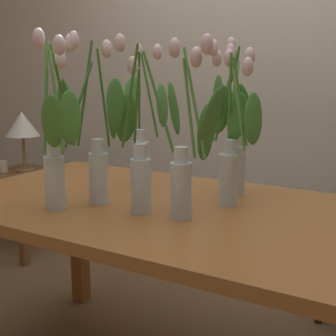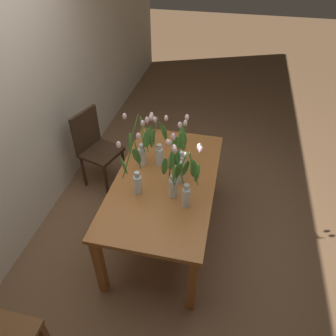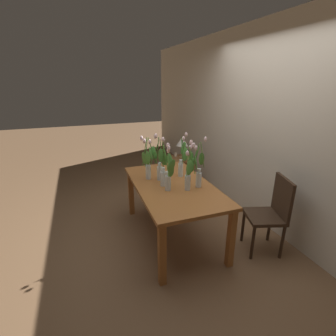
{
  "view_description": "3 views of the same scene",
  "coord_description": "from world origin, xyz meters",
  "px_view_note": "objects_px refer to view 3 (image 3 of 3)",
  "views": [
    {
      "loc": [
        0.81,
        -1.34,
        1.19
      ],
      "look_at": [
        0.03,
        -0.01,
        0.87
      ],
      "focal_mm": 49.17,
      "sensor_mm": 36.0,
      "label": 1
    },
    {
      "loc": [
        -2.1,
        -0.49,
        2.66
      ],
      "look_at": [
        -0.02,
        -0.03,
        0.9
      ],
      "focal_mm": 34.15,
      "sensor_mm": 36.0,
      "label": 2
    },
    {
      "loc": [
        2.63,
        -1.0,
        1.97
      ],
      "look_at": [
        -0.08,
        -0.03,
        0.93
      ],
      "focal_mm": 26.57,
      "sensor_mm": 36.0,
      "label": 3
    }
  ],
  "objects_px": {
    "tulip_vase_0": "(169,177)",
    "tulip_vase_2": "(197,168)",
    "tulip_vase_4": "(148,164)",
    "tulip_vase_6": "(164,169)",
    "side_table": "(181,163)",
    "tulip_vase_3": "(189,173)",
    "dining_table": "(173,191)",
    "dining_chair": "(272,211)",
    "table_lamp": "(182,142)",
    "tulip_vase_1": "(182,163)",
    "tulip_vase_5": "(158,164)",
    "pillar_candle": "(176,155)"
  },
  "relations": [
    {
      "from": "tulip_vase_0",
      "to": "tulip_vase_2",
      "type": "height_order",
      "value": "tulip_vase_2"
    },
    {
      "from": "tulip_vase_2",
      "to": "tulip_vase_4",
      "type": "distance_m",
      "value": 0.63
    },
    {
      "from": "tulip_vase_6",
      "to": "side_table",
      "type": "xyz_separation_m",
      "value": [
        -1.53,
        0.85,
        -0.52
      ]
    },
    {
      "from": "tulip_vase_0",
      "to": "tulip_vase_3",
      "type": "relative_size",
      "value": 1.02
    },
    {
      "from": "dining_table",
      "to": "dining_chair",
      "type": "relative_size",
      "value": 1.72
    },
    {
      "from": "tulip_vase_0",
      "to": "table_lamp",
      "type": "bearing_deg",
      "value": 152.65
    },
    {
      "from": "tulip_vase_1",
      "to": "dining_chair",
      "type": "xyz_separation_m",
      "value": [
        0.86,
        0.78,
        -0.41
      ]
    },
    {
      "from": "dining_table",
      "to": "tulip_vase_4",
      "type": "relative_size",
      "value": 2.75
    },
    {
      "from": "tulip_vase_0",
      "to": "tulip_vase_5",
      "type": "height_order",
      "value": "tulip_vase_5"
    },
    {
      "from": "tulip_vase_0",
      "to": "side_table",
      "type": "distance_m",
      "value": 1.97
    },
    {
      "from": "dining_table",
      "to": "tulip_vase_2",
      "type": "bearing_deg",
      "value": 57.06
    },
    {
      "from": "tulip_vase_5",
      "to": "tulip_vase_3",
      "type": "bearing_deg",
      "value": 29.91
    },
    {
      "from": "tulip_vase_6",
      "to": "side_table",
      "type": "height_order",
      "value": "tulip_vase_6"
    },
    {
      "from": "dining_table",
      "to": "tulip_vase_1",
      "type": "distance_m",
      "value": 0.41
    },
    {
      "from": "tulip_vase_6",
      "to": "pillar_candle",
      "type": "relative_size",
      "value": 7.7
    },
    {
      "from": "tulip_vase_0",
      "to": "tulip_vase_5",
      "type": "xyz_separation_m",
      "value": [
        -0.37,
        -0.01,
        0.04
      ]
    },
    {
      "from": "tulip_vase_4",
      "to": "tulip_vase_6",
      "type": "xyz_separation_m",
      "value": [
        0.24,
        0.13,
        -0.0
      ]
    },
    {
      "from": "tulip_vase_4",
      "to": "tulip_vase_5",
      "type": "distance_m",
      "value": 0.13
    },
    {
      "from": "tulip_vase_2",
      "to": "tulip_vase_6",
      "type": "distance_m",
      "value": 0.39
    },
    {
      "from": "tulip_vase_2",
      "to": "dining_chair",
      "type": "relative_size",
      "value": 0.63
    },
    {
      "from": "tulip_vase_2",
      "to": "pillar_candle",
      "type": "distance_m",
      "value": 1.89
    },
    {
      "from": "dining_chair",
      "to": "pillar_candle",
      "type": "xyz_separation_m",
      "value": [
        -2.29,
        -0.3,
        0.06
      ]
    },
    {
      "from": "tulip_vase_6",
      "to": "dining_chair",
      "type": "distance_m",
      "value": 1.34
    },
    {
      "from": "tulip_vase_3",
      "to": "dining_chair",
      "type": "height_order",
      "value": "tulip_vase_3"
    },
    {
      "from": "tulip_vase_2",
      "to": "tulip_vase_1",
      "type": "bearing_deg",
      "value": -174.63
    },
    {
      "from": "side_table",
      "to": "pillar_candle",
      "type": "bearing_deg",
      "value": -149.83
    },
    {
      "from": "tulip_vase_3",
      "to": "tulip_vase_6",
      "type": "xyz_separation_m",
      "value": [
        -0.23,
        -0.23,
        0.01
      ]
    },
    {
      "from": "tulip_vase_0",
      "to": "tulip_vase_2",
      "type": "xyz_separation_m",
      "value": [
        -0.02,
        0.35,
        0.06
      ]
    },
    {
      "from": "dining_chair",
      "to": "dining_table",
      "type": "bearing_deg",
      "value": -123.32
    },
    {
      "from": "dining_chair",
      "to": "tulip_vase_5",
      "type": "bearing_deg",
      "value": -127.52
    },
    {
      "from": "tulip_vase_4",
      "to": "dining_chair",
      "type": "xyz_separation_m",
      "value": [
        0.9,
        1.22,
        -0.43
      ]
    },
    {
      "from": "tulip_vase_3",
      "to": "tulip_vase_6",
      "type": "relative_size",
      "value": 0.95
    },
    {
      "from": "tulip_vase_3",
      "to": "tulip_vase_1",
      "type": "bearing_deg",
      "value": 168.71
    },
    {
      "from": "tulip_vase_3",
      "to": "tulip_vase_2",
      "type": "bearing_deg",
      "value": 117.3
    },
    {
      "from": "tulip_vase_5",
      "to": "table_lamp",
      "type": "height_order",
      "value": "tulip_vase_5"
    },
    {
      "from": "tulip_vase_6",
      "to": "dining_chair",
      "type": "bearing_deg",
      "value": 58.96
    },
    {
      "from": "table_lamp",
      "to": "tulip_vase_1",
      "type": "bearing_deg",
      "value": -22.97
    },
    {
      "from": "tulip_vase_1",
      "to": "dining_chair",
      "type": "bearing_deg",
      "value": 42.2
    },
    {
      "from": "dining_chair",
      "to": "tulip_vase_4",
      "type": "bearing_deg",
      "value": -126.31
    },
    {
      "from": "tulip_vase_1",
      "to": "tulip_vase_4",
      "type": "xyz_separation_m",
      "value": [
        -0.04,
        -0.44,
        0.02
      ]
    },
    {
      "from": "tulip_vase_2",
      "to": "tulip_vase_4",
      "type": "bearing_deg",
      "value": -130.38
    },
    {
      "from": "tulip_vase_0",
      "to": "tulip_vase_3",
      "type": "bearing_deg",
      "value": 78.88
    },
    {
      "from": "tulip_vase_2",
      "to": "dining_chair",
      "type": "distance_m",
      "value": 1.0
    },
    {
      "from": "tulip_vase_0",
      "to": "tulip_vase_1",
      "type": "xyz_separation_m",
      "value": [
        -0.38,
        0.32,
        0.01
      ]
    },
    {
      "from": "tulip_vase_5",
      "to": "dining_chair",
      "type": "xyz_separation_m",
      "value": [
        0.85,
        1.1,
        -0.43
      ]
    },
    {
      "from": "tulip_vase_1",
      "to": "pillar_candle",
      "type": "xyz_separation_m",
      "value": [
        -1.43,
        0.48,
        -0.34
      ]
    },
    {
      "from": "tulip_vase_0",
      "to": "side_table",
      "type": "height_order",
      "value": "tulip_vase_0"
    },
    {
      "from": "tulip_vase_2",
      "to": "table_lamp",
      "type": "distance_m",
      "value": 1.76
    },
    {
      "from": "tulip_vase_5",
      "to": "dining_table",
      "type": "bearing_deg",
      "value": 31.1
    },
    {
      "from": "table_lamp",
      "to": "tulip_vase_4",
      "type": "bearing_deg",
      "value": -38.13
    }
  ]
}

